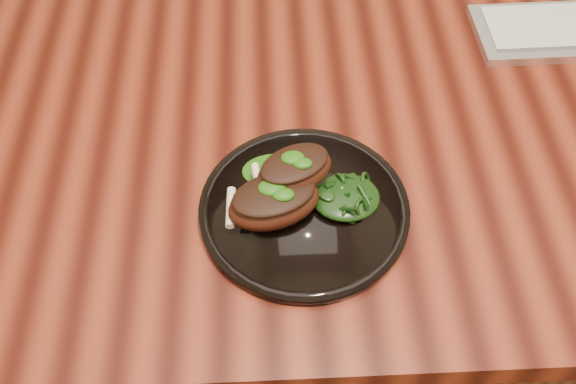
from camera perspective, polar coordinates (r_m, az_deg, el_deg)
The scene contains 6 objects.
desk at distance 1.01m, azimuth 10.83°, elevation 4.34°, with size 1.60×0.80×0.75m.
plate at distance 0.80m, azimuth 1.45°, elevation -1.53°, with size 0.26×0.26×0.02m.
lamb_chop_front at distance 0.77m, azimuth -1.31°, elevation -0.80°, with size 0.13×0.10×0.05m.
lamb_chop_back at distance 0.78m, azimuth 0.53°, elevation 2.00°, with size 0.12×0.10×0.04m.
herb_smear at distance 0.83m, azimuth -1.05°, elevation 1.92°, with size 0.09×0.06×0.01m, color #134607.
greens_heap at distance 0.79m, azimuth 5.19°, elevation -0.22°, with size 0.09×0.08×0.03m.
Camera 1 is at (-0.22, -0.65, 1.41)m, focal length 40.00 mm.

